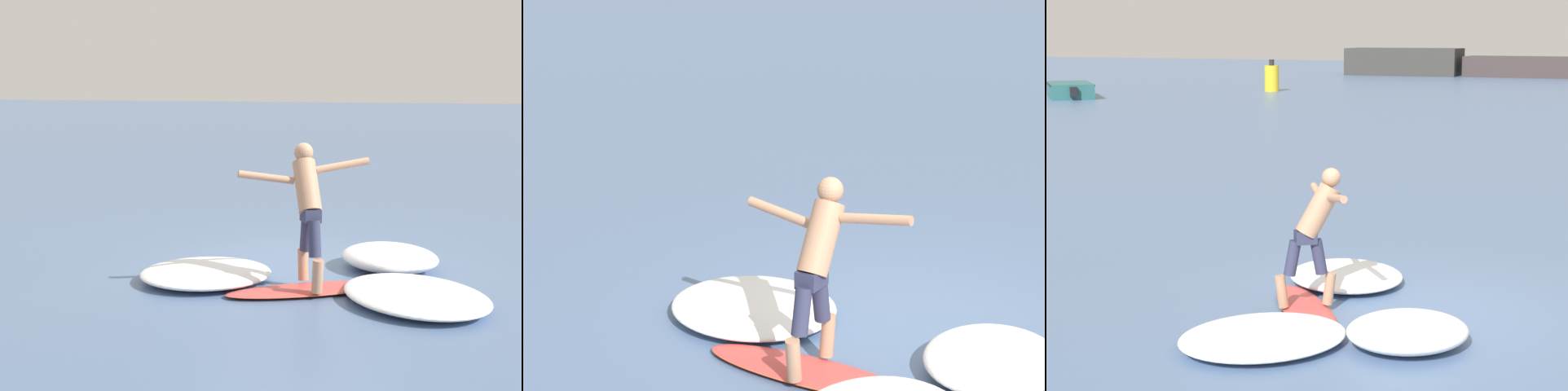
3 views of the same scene
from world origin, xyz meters
The scene contains 6 objects.
ground_plane centered at (0.00, 0.00, 0.00)m, with size 200.00×200.00×0.00m, color slate.
surfboard centered at (-1.28, -0.61, 0.04)m, with size 1.73×2.08×0.22m.
surfer centered at (-1.20, -0.51, 1.11)m, with size 1.09×1.42×1.73m.
wave_foam_at_tail centered at (0.20, -1.23, 0.17)m, with size 1.85×1.87×0.33m.
wave_foam_at_nose centered at (-1.28, -1.85, 0.10)m, with size 2.41×2.44×0.20m.
wave_foam_beside centered at (-1.29, 0.83, 0.11)m, with size 2.26×2.29×0.21m.
Camera 1 is at (-9.45, -3.24, 2.49)m, focal length 50.00 mm.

